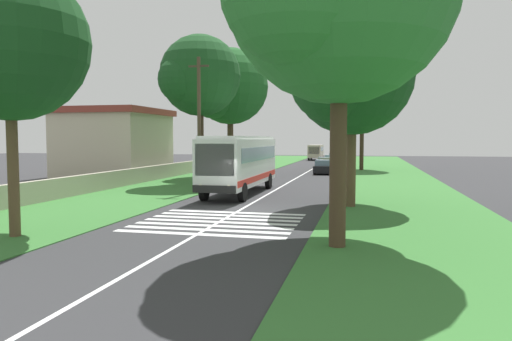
# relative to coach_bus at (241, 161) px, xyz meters

# --- Properties ---
(ground) EXTENTS (160.00, 160.00, 0.00)m
(ground) POSITION_rel_coach_bus_xyz_m (-6.63, -1.80, -2.15)
(ground) COLOR #333335
(grass_verge_left) EXTENTS (120.00, 8.00, 0.04)m
(grass_verge_left) POSITION_rel_coach_bus_xyz_m (8.37, 6.40, -2.13)
(grass_verge_left) COLOR #387533
(grass_verge_left) RESTS_ON ground
(grass_verge_right) EXTENTS (120.00, 8.00, 0.04)m
(grass_verge_right) POSITION_rel_coach_bus_xyz_m (8.37, -10.00, -2.13)
(grass_verge_right) COLOR #387533
(grass_verge_right) RESTS_ON ground
(centre_line) EXTENTS (110.00, 0.16, 0.01)m
(centre_line) POSITION_rel_coach_bus_xyz_m (8.37, -1.80, -2.14)
(centre_line) COLOR silver
(centre_line) RESTS_ON ground
(coach_bus) EXTENTS (11.16, 2.62, 3.73)m
(coach_bus) POSITION_rel_coach_bus_xyz_m (0.00, 0.00, 0.00)
(coach_bus) COLOR white
(coach_bus) RESTS_ON ground
(zebra_crossing) EXTENTS (5.85, 6.80, 0.01)m
(zebra_crossing) POSITION_rel_coach_bus_xyz_m (-10.51, -1.80, -2.14)
(zebra_crossing) COLOR silver
(zebra_crossing) RESTS_ON ground
(trailing_car_0) EXTENTS (4.30, 1.78, 1.43)m
(trailing_car_0) POSITION_rel_coach_bus_xyz_m (18.95, -3.75, -1.48)
(trailing_car_0) COLOR black
(trailing_car_0) RESTS_ON ground
(trailing_car_1) EXTENTS (4.30, 1.78, 1.43)m
(trailing_car_1) POSITION_rel_coach_bus_xyz_m (26.13, -3.35, -1.48)
(trailing_car_1) COLOR gold
(trailing_car_1) RESTS_ON ground
(trailing_car_2) EXTENTS (4.30, 1.78, 1.43)m
(trailing_car_2) POSITION_rel_coach_bus_xyz_m (33.67, -3.52, -1.48)
(trailing_car_2) COLOR #145933
(trailing_car_2) RESTS_ON ground
(trailing_car_3) EXTENTS (4.30, 1.78, 1.43)m
(trailing_car_3) POSITION_rel_coach_bus_xyz_m (42.08, -3.45, -1.48)
(trailing_car_3) COLOR #145933
(trailing_car_3) RESTS_ON ground
(trailing_minibus_0) EXTENTS (6.00, 2.14, 2.53)m
(trailing_minibus_0) POSITION_rel_coach_bus_xyz_m (50.71, 0.30, -0.60)
(trailing_minibus_0) COLOR #BFB299
(trailing_minibus_0) RESTS_ON ground
(roadside_tree_left_0) EXTENTS (8.60, 7.16, 11.99)m
(roadside_tree_left_0) POSITION_rel_coach_bus_xyz_m (13.29, 4.78, 6.11)
(roadside_tree_left_0) COLOR #4C3826
(roadside_tree_left_0) RESTS_ON grass_verge_left
(roadside_tree_left_1) EXTENTS (7.39, 6.19, 11.46)m
(roadside_tree_left_1) POSITION_rel_coach_bus_xyz_m (5.33, 4.62, 6.07)
(roadside_tree_left_1) COLOR #3D2D1E
(roadside_tree_left_1) RESTS_ON grass_verge_left
(roadside_tree_left_2) EXTENTS (6.37, 5.63, 9.79)m
(roadside_tree_left_2) POSITION_rel_coach_bus_xyz_m (-15.11, 4.60, 4.74)
(roadside_tree_left_2) COLOR brown
(roadside_tree_left_2) RESTS_ON grass_verge_left
(roadside_tree_right_1) EXTENTS (7.71, 6.32, 10.04)m
(roadside_tree_right_1) POSITION_rel_coach_bus_xyz_m (-4.52, -7.02, 4.58)
(roadside_tree_right_1) COLOR brown
(roadside_tree_right_1) RESTS_ON grass_verge_right
(roadside_tree_right_2) EXTENTS (8.66, 6.99, 12.03)m
(roadside_tree_right_2) POSITION_rel_coach_bus_xyz_m (25.49, -7.24, 6.22)
(roadside_tree_right_2) COLOR #3D2D1E
(roadside_tree_right_2) RESTS_ON grass_verge_right
(utility_pole) EXTENTS (0.24, 1.40, 8.93)m
(utility_pole) POSITION_rel_coach_bus_xyz_m (0.25, 2.92, 2.50)
(utility_pole) COLOR #473828
(utility_pole) RESTS_ON grass_verge_left
(roadside_wall) EXTENTS (70.00, 0.40, 1.22)m
(roadside_wall) POSITION_rel_coach_bus_xyz_m (13.37, 9.80, -1.49)
(roadside_wall) COLOR #B2A893
(roadside_wall) RESTS_ON grass_verge_left
(roadside_building) EXTENTS (9.88, 8.87, 6.46)m
(roadside_building) POSITION_rel_coach_bus_xyz_m (12.23, 15.89, 1.12)
(roadside_building) COLOR beige
(roadside_building) RESTS_ON ground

